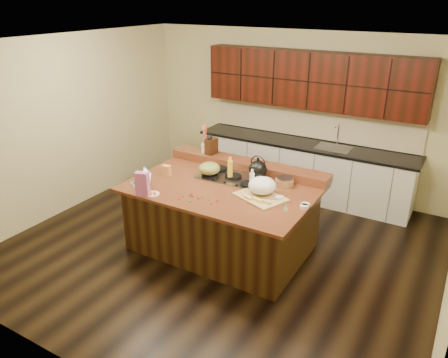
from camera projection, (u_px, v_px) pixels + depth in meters
The scene contains 33 objects.
room at pixel (222, 155), 5.49m from camera, with size 5.52×5.02×2.72m.
island at pixel (222, 217), 5.84m from camera, with size 2.40×1.60×0.92m.
back_ledge at pixel (247, 165), 6.19m from camera, with size 2.40×0.30×0.12m, color black.
cooktop at pixel (233, 177), 5.89m from camera, with size 0.92×0.52×0.05m.
back_counter at pixel (305, 139), 7.26m from camera, with size 3.70×0.66×2.40m.
kettle at pixel (258, 169), 5.80m from camera, with size 0.24×0.24×0.22m, color black.
green_bowl at pixel (209, 168), 5.89m from camera, with size 0.30×0.30×0.16m, color olive.
laptop at pixel (143, 181), 5.68m from camera, with size 0.36×0.34×0.20m.
oil_bottle at pixel (230, 170), 5.80m from camera, with size 0.07×0.07×0.27m, color yellow.
vinegar_bottle at pixel (252, 182), 5.45m from camera, with size 0.06×0.06×0.25m, color silver.
wooden_tray at pixel (262, 188), 5.34m from camera, with size 0.70×0.61×0.24m.
ramekin_a at pixel (279, 198), 5.27m from camera, with size 0.10×0.10×0.04m, color white.
ramekin_b at pixel (304, 207), 5.06m from camera, with size 0.10×0.10×0.04m, color white.
ramekin_c at pixel (305, 205), 5.10m from camera, with size 0.10×0.10×0.04m, color white.
strainer_bowl at pixel (285, 182), 5.66m from camera, with size 0.24×0.24×0.09m, color #996B3F.
kitchen_timer at pixel (286, 206), 5.05m from camera, with size 0.08×0.08×0.07m, color silver.
pink_bag at pixel (142, 184), 5.34m from camera, with size 0.16×0.09×0.31m, color #C35B94.
candy_plate at pixel (152, 194), 5.42m from camera, with size 0.18×0.18×0.01m, color white.
package_box at pixel (167, 171), 5.94m from camera, with size 0.11×0.08×0.16m, color #DF984E.
utensil_crock at pixel (205, 148), 6.47m from camera, with size 0.12×0.12×0.14m, color white.
knife_block at pixel (211, 146), 6.40m from camera, with size 0.11×0.19×0.23m, color black.
gumdrop_0 at pixel (198, 198), 5.30m from camera, with size 0.02×0.02×0.02m, color red.
gumdrop_1 at pixel (208, 200), 5.26m from camera, with size 0.02×0.02×0.02m, color #198C26.
gumdrop_2 at pixel (211, 204), 5.16m from camera, with size 0.02×0.02×0.02m, color red.
gumdrop_3 at pixel (190, 194), 5.41m from camera, with size 0.02×0.02×0.02m, color #198C26.
gumdrop_4 at pixel (179, 199), 5.28m from camera, with size 0.02×0.02×0.02m, color red.
gumdrop_5 at pixel (189, 201), 5.23m from camera, with size 0.02×0.02×0.02m, color #198C26.
gumdrop_6 at pixel (190, 195), 5.38m from camera, with size 0.02×0.02×0.02m, color red.
gumdrop_7 at pixel (190, 201), 5.23m from camera, with size 0.02×0.02×0.02m, color #198C26.
gumdrop_8 at pixel (217, 201), 5.23m from camera, with size 0.02×0.02×0.02m, color red.
gumdrop_9 at pixel (183, 196), 5.35m from camera, with size 0.02×0.02×0.02m, color #198C26.
gumdrop_10 at pixel (192, 196), 5.35m from camera, with size 0.02×0.02×0.02m, color red.
gumdrop_11 at pixel (202, 197), 5.33m from camera, with size 0.02×0.02×0.02m, color #198C26.
Camera 1 is at (2.64, -4.45, 3.22)m, focal length 35.00 mm.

